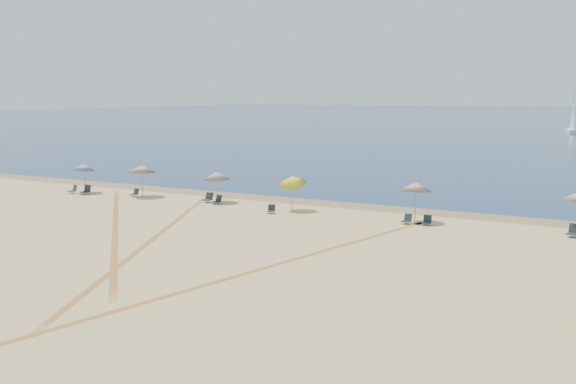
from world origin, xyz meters
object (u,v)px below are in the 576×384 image
umbrella_4 (416,186)px  chair_0 (73,190)px  umbrella_3 (292,180)px  chair_4 (218,200)px  umbrella_1 (142,169)px  chair_2 (135,193)px  chair_7 (427,220)px  chair_5 (271,209)px  sailboat_1 (572,119)px  chair_6 (407,219)px  chair_8 (574,231)px  chair_3 (208,198)px  umbrella_2 (217,176)px  umbrella_0 (83,167)px  chair_1 (86,190)px

umbrella_4 → chair_0: size_ratio=3.22×
umbrella_3 → chair_4: (-6.02, -0.23, -1.83)m
umbrella_1 → chair_2: 2.00m
chair_0 → chair_7: size_ratio=1.20×
chair_5 → chair_7: 10.46m
umbrella_1 → sailboat_1: 110.14m
chair_6 → chair_8: chair_8 is taller
chair_3 → umbrella_1: bearing=-179.6°
umbrella_2 → chair_3: umbrella_2 is taller
umbrella_0 → chair_0: size_ratio=3.05×
chair_3 → chair_7: size_ratio=1.07×
chair_8 → sailboat_1: bearing=104.9°
chair_1 → umbrella_4: bearing=-0.5°
umbrella_2 → chair_3: bearing=-146.3°
chair_3 → chair_4: 1.09m
chair_0 → chair_2: 5.66m
chair_2 → chair_3: chair_3 is taller
chair_1 → chair_7: 27.63m
umbrella_0 → chair_5: (17.93, -0.91, -1.83)m
umbrella_1 → chair_3: 6.45m
umbrella_4 → chair_1: umbrella_4 is taller
chair_6 → chair_3: bearing=-171.5°
chair_2 → chair_3: size_ratio=0.92×
umbrella_1 → umbrella_4: (21.88, 0.06, 0.06)m
chair_5 → umbrella_4: bearing=-10.0°
umbrella_4 → umbrella_2: bearing=178.5°
umbrella_1 → umbrella_4: bearing=0.2°
umbrella_0 → umbrella_2: bearing=5.3°
chair_6 → umbrella_0: bearing=-168.5°
umbrella_1 → chair_6: umbrella_1 is taller
umbrella_4 → chair_4: bearing=-178.8°
umbrella_2 → chair_7: 16.25m
chair_4 → sailboat_1: (18.23, 107.40, 2.46)m
chair_3 → chair_4: size_ratio=0.95×
umbrella_3 → chair_0: (-19.32, -1.30, -1.82)m
chair_4 → umbrella_1: bearing=-168.2°
umbrella_4 → chair_5: (-9.44, -1.65, -1.99)m
umbrella_4 → chair_8: 9.39m
chair_2 → chair_5: size_ratio=0.94×
chair_3 → chair_5: chair_3 is taller
umbrella_3 → chair_2: bearing=-178.9°
umbrella_2 → chair_4: (0.49, -0.70, -1.70)m
umbrella_3 → chair_7: bearing=-3.1°
chair_4 → chair_6: chair_4 is taller
umbrella_3 → chair_7: size_ratio=3.99×
umbrella_1 → chair_5: size_ratio=3.59×
umbrella_2 → umbrella_3: bearing=-4.1°
chair_2 → chair_6: size_ratio=0.98×
umbrella_4 → umbrella_3: bearing=-179.5°
chair_4 → chair_8: bearing=14.1°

